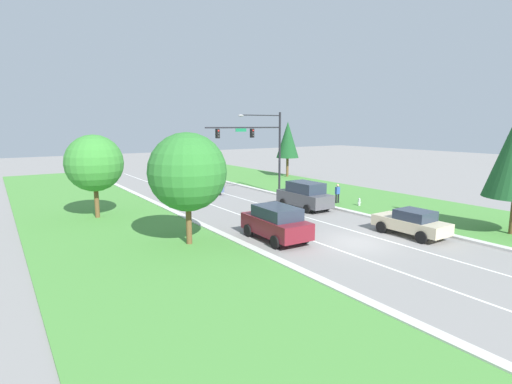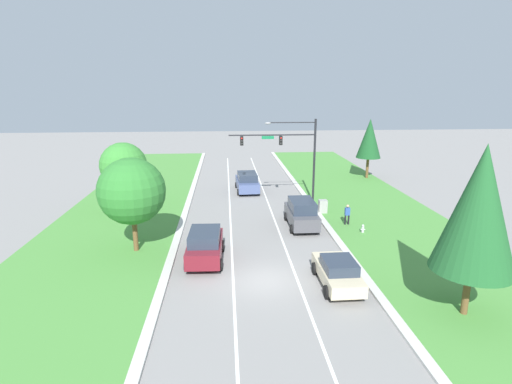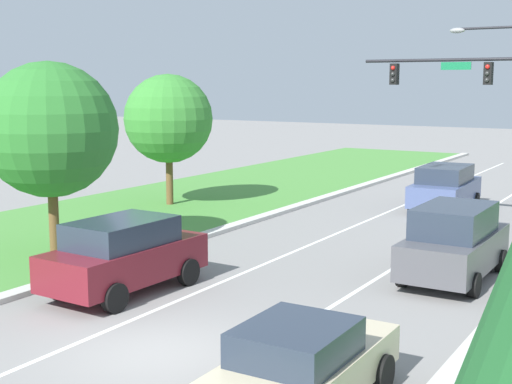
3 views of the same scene
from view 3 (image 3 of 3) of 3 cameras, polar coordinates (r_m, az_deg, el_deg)
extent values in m
plane|color=gray|center=(15.33, -7.97, -12.59)|extent=(160.00, 160.00, 0.00)
cube|color=white|center=(16.46, -12.93, -11.20)|extent=(0.14, 81.00, 0.01)
cube|color=white|center=(14.33, -2.20, -14.06)|extent=(0.14, 81.00, 0.01)
cylinder|color=black|center=(27.18, 16.52, 10.12)|extent=(7.78, 0.12, 0.12)
cube|color=#147042|center=(27.28, 15.70, 9.69)|extent=(1.10, 0.04, 0.28)
ellipsoid|color=gray|center=(27.33, 15.81, 12.33)|extent=(0.56, 0.28, 0.20)
cube|color=black|center=(26.98, 18.09, 9.00)|extent=(0.28, 0.32, 0.80)
sphere|color=red|center=(26.82, 18.03, 9.50)|extent=(0.16, 0.16, 0.16)
sphere|color=#2D2D2D|center=(26.81, 18.01, 9.01)|extent=(0.16, 0.16, 0.16)
sphere|color=#2D2D2D|center=(26.81, 17.99, 8.51)|extent=(0.16, 0.16, 0.16)
cube|color=black|center=(27.99, 11.02, 9.24)|extent=(0.28, 0.32, 0.80)
sphere|color=red|center=(27.84, 10.91, 9.72)|extent=(0.16, 0.16, 0.16)
sphere|color=#2D2D2D|center=(27.84, 10.89, 9.25)|extent=(0.16, 0.16, 0.16)
sphere|color=#2D2D2D|center=(27.83, 10.88, 8.77)|extent=(0.16, 0.16, 0.16)
cube|color=beige|center=(12.47, 3.77, -14.18)|extent=(1.87, 4.45, 0.67)
cube|color=#283342|center=(12.02, 3.21, -11.87)|extent=(1.67, 2.01, 0.57)
cylinder|color=black|center=(13.44, 10.05, -14.12)|extent=(0.25, 0.72, 0.72)
cylinder|color=black|center=(14.12, 3.02, -12.85)|extent=(0.25, 0.72, 0.72)
cube|color=maroon|center=(19.39, -10.42, -5.48)|extent=(2.18, 4.69, 0.94)
cube|color=#283342|center=(19.13, -10.72, -3.19)|extent=(1.92, 2.83, 0.68)
cylinder|color=black|center=(19.92, -5.43, -6.39)|extent=(0.26, 0.75, 0.75)
cylinder|color=black|center=(21.18, -9.67, -5.56)|extent=(0.26, 0.75, 0.75)
cylinder|color=black|center=(17.86, -11.23, -8.30)|extent=(0.26, 0.75, 0.75)
cylinder|color=black|center=(19.25, -15.51, -7.20)|extent=(0.26, 0.75, 0.75)
cube|color=#475684|center=(32.72, 14.89, 0.02)|extent=(2.30, 5.09, 0.94)
cube|color=#283342|center=(32.49, 14.90, 1.42)|extent=(2.01, 3.08, 0.71)
cylinder|color=black|center=(34.07, 17.18, -0.54)|extent=(0.26, 0.62, 0.61)
cylinder|color=black|center=(34.53, 13.84, -0.29)|extent=(0.26, 0.62, 0.61)
cylinder|color=black|center=(31.07, 16.00, -1.35)|extent=(0.26, 0.62, 0.61)
cylinder|color=black|center=(31.58, 12.36, -1.06)|extent=(0.26, 0.62, 0.61)
cube|color=#4C4C51|center=(21.10, 15.58, -4.54)|extent=(2.01, 4.85, 0.98)
cube|color=#283342|center=(20.80, 15.59, -2.18)|extent=(1.80, 2.91, 0.83)
cylinder|color=black|center=(22.41, 19.00, -5.22)|extent=(0.24, 0.67, 0.67)
cylinder|color=black|center=(22.88, 14.23, -4.73)|extent=(0.24, 0.67, 0.67)
cylinder|color=black|center=(19.58, 17.05, -7.12)|extent=(0.24, 0.67, 0.67)
cylinder|color=black|center=(20.12, 11.65, -6.49)|extent=(0.24, 0.67, 0.67)
cylinder|color=brown|center=(23.75, -15.87, -2.06)|extent=(0.32, 0.32, 2.49)
sphere|color=#2D752D|center=(23.41, -16.16, 4.82)|extent=(4.28, 4.28, 4.28)
cylinder|color=brown|center=(32.60, -6.93, 1.04)|extent=(0.32, 0.32, 2.48)
sphere|color=#388433|center=(32.36, -7.02, 5.84)|extent=(3.99, 3.99, 3.99)
camera|label=1|loc=(26.29, -68.31, 5.57)|focal=28.00mm
camera|label=2|loc=(15.30, -101.02, 17.27)|focal=28.00mm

